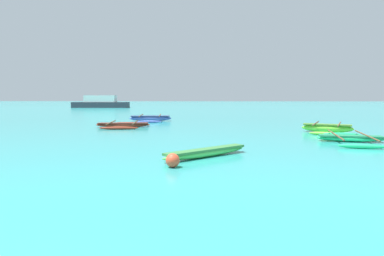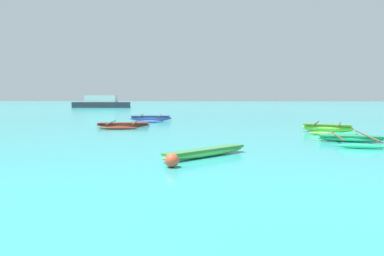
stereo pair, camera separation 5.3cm
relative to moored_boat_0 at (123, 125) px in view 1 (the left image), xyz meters
The scene contains 7 objects.
moored_boat_0 is the anchor object (origin of this frame).
moored_boat_1 12.51m from the moored_boat_0, 62.85° to the right, with size 3.12×2.90×0.29m.
moored_boat_2 5.48m from the moored_boat_0, 79.49° to the left, with size 3.57×4.20×0.52m.
moored_boat_3 13.08m from the moored_boat_0, 12.86° to the right, with size 2.88×3.79×0.55m.
moored_boat_4 14.24m from the moored_boat_0, 28.94° to the right, with size 3.06×4.84×0.35m.
mooring_buoy_0 13.78m from the moored_boat_0, 70.06° to the right, with size 0.43×0.43×0.43m.
distant_ferry 38.08m from the moored_boat_0, 109.58° to the left, with size 9.74×2.14×2.14m.
Camera 1 is at (1.84, -2.51, 2.17)m, focal length 32.00 mm.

